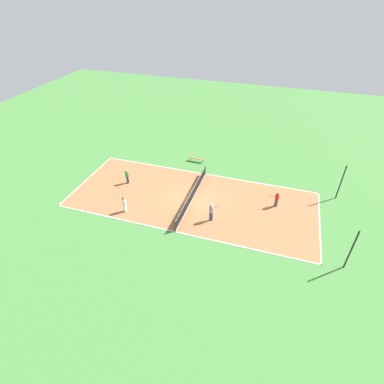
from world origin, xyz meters
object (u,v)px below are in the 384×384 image
object	(u,v)px
tennis_ball_near_net	(235,191)
player_coach_red	(277,199)
player_far_white	(124,203)
fence_post_back_right	(351,250)
player_far_green	(127,175)
tennis_ball_left_sideline	(134,181)
tennis_net	(192,195)
fence_post_back_left	(341,182)
player_baseline_gray	(211,211)
tennis_ball_right_alley	(199,200)
bench	(196,159)

from	to	relation	value
tennis_ball_near_net	player_coach_red	bearing A→B (deg)	73.60
player_coach_red	player_far_white	world-z (taller)	player_far_white
fence_post_back_right	tennis_ball_near_net	bearing A→B (deg)	-126.44
player_coach_red	player_far_white	size ratio (longest dim) A/B	0.95
player_far_green	tennis_ball_left_sideline	distance (m)	1.14
tennis_net	fence_post_back_left	world-z (taller)	fence_post_back_left
tennis_net	player_far_white	xyz separation A→B (m)	(3.63, -5.37, 0.38)
player_baseline_gray	tennis_ball_right_alley	xyz separation A→B (m)	(-2.46, -1.87, -1.03)
player_coach_red	tennis_ball_near_net	world-z (taller)	player_coach_red
bench	player_far_white	xyz separation A→B (m)	(10.83, -3.62, 0.56)
player_coach_red	tennis_ball_near_net	size ratio (longest dim) A/B	22.98
player_coach_red	fence_post_back_left	bearing A→B (deg)	-174.18
player_coach_red	player_far_green	xyz separation A→B (m)	(0.74, -15.22, 0.04)
bench	tennis_ball_right_alley	size ratio (longest dim) A/B	27.50
bench	player_far_white	world-z (taller)	player_far_white
player_coach_red	fence_post_back_left	distance (m)	6.47
tennis_net	fence_post_back_right	distance (m)	14.27
tennis_net	player_coach_red	distance (m)	8.02
player_baseline_gray	tennis_ball_near_net	distance (m)	5.28
tennis_ball_right_alley	fence_post_back_right	xyz separation A→B (m)	(4.58, 12.79, 1.80)
tennis_net	player_baseline_gray	xyz separation A→B (m)	(2.42, 2.55, 0.50)
bench	tennis_ball_right_alley	xyz separation A→B (m)	(7.17, 2.42, -0.34)
player_far_white	fence_post_back_right	distance (m)	18.88
bench	fence_post_back_left	xyz separation A→B (m)	(2.66, 15.21, 1.46)
tennis_ball_right_alley	tennis_net	bearing A→B (deg)	-86.70
tennis_ball_right_alley	fence_post_back_right	size ratio (longest dim) A/B	0.02
player_baseline_gray	fence_post_back_left	world-z (taller)	fence_post_back_left
player_coach_red	fence_post_back_right	size ratio (longest dim) A/B	0.42
fence_post_back_left	tennis_ball_right_alley	bearing A→B (deg)	-70.61
player_far_white	tennis_ball_near_net	bearing A→B (deg)	-60.21
bench	tennis_ball_right_alley	distance (m)	7.57
player_baseline_gray	fence_post_back_left	distance (m)	12.97
player_far_green	tennis_net	bearing A→B (deg)	43.47
tennis_ball_left_sideline	fence_post_back_right	world-z (taller)	fence_post_back_right
fence_post_back_left	player_coach_red	bearing A→B (deg)	-60.65
player_baseline_gray	fence_post_back_left	bearing A→B (deg)	-7.14
player_coach_red	player_baseline_gray	distance (m)	6.57
player_coach_red	player_far_green	world-z (taller)	player_far_green
bench	player_baseline_gray	size ratio (longest dim) A/B	1.03
bench	player_coach_red	xyz separation A→B (m)	(5.80, 9.63, 0.52)
tennis_ball_near_net	fence_post_back_left	bearing A→B (deg)	101.24
player_baseline_gray	fence_post_back_right	distance (m)	11.15
player_far_white	tennis_ball_near_net	distance (m)	11.11
bench	tennis_ball_left_sideline	xyz separation A→B (m)	(6.04, -5.11, -0.34)
tennis_net	player_far_green	size ratio (longest dim) A/B	5.85
tennis_net	fence_post_back_right	xyz separation A→B (m)	(4.54, 13.47, 1.28)
tennis_net	tennis_ball_near_net	bearing A→B (deg)	124.70
player_coach_red	tennis_ball_right_alley	bearing A→B (deg)	-12.82
bench	tennis_ball_near_net	world-z (taller)	bench
player_baseline_gray	tennis_ball_near_net	xyz separation A→B (m)	(-5.04, 1.23, -1.03)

